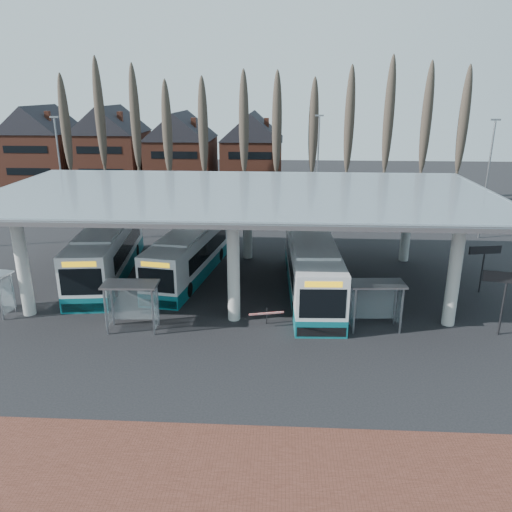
# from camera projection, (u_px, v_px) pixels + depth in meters

# --- Properties ---
(ground) EXTENTS (140.00, 140.00, 0.00)m
(ground) POSITION_uv_depth(u_px,v_px,m) (230.00, 340.00, 26.17)
(ground) COLOR black
(ground) RESTS_ON ground
(station_canopy) EXTENTS (32.00, 16.00, 6.34)m
(station_canopy) POSITION_uv_depth(u_px,v_px,m) (241.00, 201.00, 31.94)
(station_canopy) COLOR beige
(station_canopy) RESTS_ON ground
(poplar_row) EXTENTS (45.10, 1.10, 14.50)m
(poplar_row) POSITION_uv_depth(u_px,v_px,m) (260.00, 125.00, 54.62)
(poplar_row) COLOR #473D33
(poplar_row) RESTS_ON ground
(townhouse_row) EXTENTS (36.80, 10.30, 12.25)m
(townhouse_row) POSITION_uv_depth(u_px,v_px,m) (146.00, 140.00, 66.75)
(townhouse_row) COLOR brown
(townhouse_row) RESTS_ON ground
(lamp_post_a) EXTENTS (0.80, 0.16, 10.17)m
(lamp_post_a) POSITION_uv_depth(u_px,v_px,m) (61.00, 170.00, 46.24)
(lamp_post_a) COLOR slate
(lamp_post_a) RESTS_ON ground
(lamp_post_b) EXTENTS (0.80, 0.16, 10.17)m
(lamp_post_b) POSITION_uv_depth(u_px,v_px,m) (318.00, 166.00, 48.77)
(lamp_post_b) COLOR slate
(lamp_post_b) RESTS_ON ground
(lamp_post_c) EXTENTS (0.80, 0.16, 10.17)m
(lamp_post_c) POSITION_uv_depth(u_px,v_px,m) (487.00, 178.00, 42.37)
(lamp_post_c) COLOR slate
(lamp_post_c) RESTS_ON ground
(bus_0) EXTENTS (4.18, 13.17, 3.60)m
(bus_0) POSITION_uv_depth(u_px,v_px,m) (108.00, 252.00, 34.85)
(bus_0) COLOR silver
(bus_0) RESTS_ON ground
(bus_1) EXTENTS (4.35, 12.14, 3.30)m
(bus_1) POSITION_uv_depth(u_px,v_px,m) (190.00, 254.00, 34.87)
(bus_1) COLOR silver
(bus_1) RESTS_ON ground
(bus_2) EXTENTS (3.26, 13.07, 3.60)m
(bus_2) POSITION_uv_depth(u_px,v_px,m) (311.00, 266.00, 31.96)
(bus_2) COLOR silver
(bus_2) RESTS_ON ground
(shelter_1) EXTENTS (2.98, 1.57, 2.72)m
(shelter_1) POSITION_uv_depth(u_px,v_px,m) (132.00, 295.00, 26.79)
(shelter_1) COLOR gray
(shelter_1) RESTS_ON ground
(shelter_2) EXTENTS (3.01, 1.67, 2.70)m
(shelter_2) POSITION_uv_depth(u_px,v_px,m) (376.00, 295.00, 26.88)
(shelter_2) COLOR gray
(shelter_2) RESTS_ON ground
(info_sign_0) EXTENTS (2.38, 0.61, 3.57)m
(info_sign_0) POSITION_uv_depth(u_px,v_px,m) (507.00, 282.00, 25.78)
(info_sign_0) COLOR black
(info_sign_0) RESTS_ON ground
(info_sign_1) EXTENTS (2.10, 0.51, 3.15)m
(info_sign_1) POSITION_uv_depth(u_px,v_px,m) (485.00, 253.00, 31.44)
(info_sign_1) COLOR black
(info_sign_1) RESTS_ON ground
(barrier) EXTENTS (1.91, 0.75, 0.97)m
(barrier) POSITION_uv_depth(u_px,v_px,m) (267.00, 314.00, 27.39)
(barrier) COLOR black
(barrier) RESTS_ON ground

